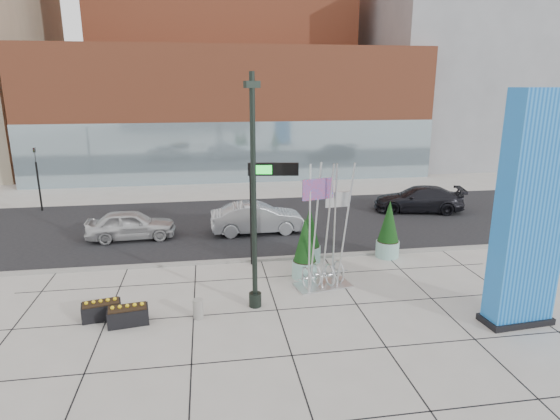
{
  "coord_description": "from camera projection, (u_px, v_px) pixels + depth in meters",
  "views": [
    {
      "loc": [
        -1.31,
        -16.31,
        7.96
      ],
      "look_at": [
        1.58,
        2.0,
        2.95
      ],
      "focal_mm": 30.0,
      "sensor_mm": 36.0,
      "label": 1
    }
  ],
  "objects": [
    {
      "name": "ground",
      "position": [
        247.0,
        300.0,
        17.82
      ],
      "size": [
        160.0,
        160.0,
        0.0
      ],
      "primitive_type": "plane",
      "color": "#9E9991",
      "rests_on": "ground"
    },
    {
      "name": "tower_podium",
      "position": [
        231.0,
        112.0,
        42.29
      ],
      "size": [
        34.0,
        10.0,
        11.0
      ],
      "primitive_type": "cube",
      "color": "#A54E30",
      "rests_on": "ground"
    },
    {
      "name": "box_planter_north",
      "position": [
        102.0,
        309.0,
        16.35
      ],
      "size": [
        1.42,
        0.91,
        0.72
      ],
      "rotation": [
        0.0,
        0.0,
        0.21
      ],
      "color": "black",
      "rests_on": "ground"
    },
    {
      "name": "public_art_sculpture",
      "position": [
        324.0,
        255.0,
        18.71
      ],
      "size": [
        2.41,
        1.52,
        5.08
      ],
      "rotation": [
        0.0,
        0.0,
        0.19
      ],
      "color": "silver",
      "rests_on": "ground"
    },
    {
      "name": "round_planter_east",
      "position": [
        388.0,
        230.0,
        21.97
      ],
      "size": [
        1.1,
        1.1,
        2.75
      ],
      "color": "#91C3B9",
      "rests_on": "ground"
    },
    {
      "name": "street_asphalt",
      "position": [
        232.0,
        224.0,
        27.36
      ],
      "size": [
        80.0,
        12.0,
        0.02
      ],
      "primitive_type": "cube",
      "color": "black",
      "rests_on": "ground"
    },
    {
      "name": "car_silver_mid",
      "position": [
        257.0,
        218.0,
        25.64
      ],
      "size": [
        5.09,
        1.88,
        1.66
      ],
      "primitive_type": "imported",
      "rotation": [
        0.0,
        0.0,
        1.59
      ],
      "color": "#A5A7AC",
      "rests_on": "ground"
    },
    {
      "name": "blue_pylon",
      "position": [
        530.0,
        216.0,
        15.18
      ],
      "size": [
        2.44,
        1.24,
        7.86
      ],
      "rotation": [
        0.0,
        0.0,
        0.08
      ],
      "color": "#0B4FB2",
      "rests_on": "ground"
    },
    {
      "name": "tower_glass_front",
      "position": [
        235.0,
        153.0,
        38.49
      ],
      "size": [
        34.0,
        0.6,
        5.0
      ],
      "primitive_type": "cube",
      "color": "#8CA5B2",
      "rests_on": "ground"
    },
    {
      "name": "car_white_west",
      "position": [
        131.0,
        225.0,
        24.63
      ],
      "size": [
        4.62,
        2.03,
        1.55
      ],
      "primitive_type": "imported",
      "rotation": [
        0.0,
        0.0,
        1.62
      ],
      "color": "silver",
      "rests_on": "ground"
    },
    {
      "name": "concrete_bollard",
      "position": [
        198.0,
        309.0,
        16.35
      ],
      "size": [
        0.36,
        0.36,
        0.7
      ],
      "primitive_type": "cylinder",
      "color": "gray",
      "rests_on": "ground"
    },
    {
      "name": "traffic_signal",
      "position": [
        38.0,
        176.0,
        29.72
      ],
      "size": [
        0.15,
        0.18,
        4.1
      ],
      "color": "black",
      "rests_on": "ground"
    },
    {
      "name": "curb_edge",
      "position": [
        240.0,
        261.0,
        21.62
      ],
      "size": [
        80.0,
        0.3,
        0.12
      ],
      "primitive_type": "cube",
      "color": "gray",
      "rests_on": "ground"
    },
    {
      "name": "box_planter_south",
      "position": [
        128.0,
        315.0,
        15.96
      ],
      "size": [
        1.43,
        0.87,
        0.74
      ],
      "rotation": [
        0.0,
        0.0,
        0.15
      ],
      "color": "black",
      "rests_on": "ground"
    },
    {
      "name": "round_planter_mid",
      "position": [
        309.0,
        236.0,
        21.41
      ],
      "size": [
        1.05,
        1.05,
        2.62
      ],
      "color": "#91C3B9",
      "rests_on": "ground"
    },
    {
      "name": "lamp_post",
      "position": [
        254.0,
        217.0,
        16.44
      ],
      "size": [
        0.57,
        0.46,
        8.36
      ],
      "rotation": [
        0.0,
        0.0,
        0.38
      ],
      "color": "black",
      "rests_on": "ground"
    },
    {
      "name": "car_dark_east",
      "position": [
        418.0,
        199.0,
        29.99
      ],
      "size": [
        5.92,
        3.48,
        1.61
      ],
      "primitive_type": "imported",
      "rotation": [
        0.0,
        0.0,
        -1.8
      ],
      "color": "black",
      "rests_on": "ground"
    },
    {
      "name": "building_grey_parking",
      "position": [
        462.0,
        74.0,
        49.9
      ],
      "size": [
        20.0,
        18.0,
        18.0
      ],
      "primitive_type": "cube",
      "color": "slate",
      "rests_on": "ground"
    },
    {
      "name": "round_planter_west",
      "position": [
        305.0,
        249.0,
        19.6
      ],
      "size": [
        1.05,
        1.05,
        2.63
      ],
      "color": "#91C3B9",
      "rests_on": "ground"
    },
    {
      "name": "overhead_street_sign",
      "position": [
        269.0,
        177.0,
        20.42
      ],
      "size": [
        2.2,
        0.53,
        4.67
      ],
      "rotation": [
        0.0,
        0.0,
        -0.15
      ],
      "color": "black",
      "rests_on": "ground"
    }
  ]
}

